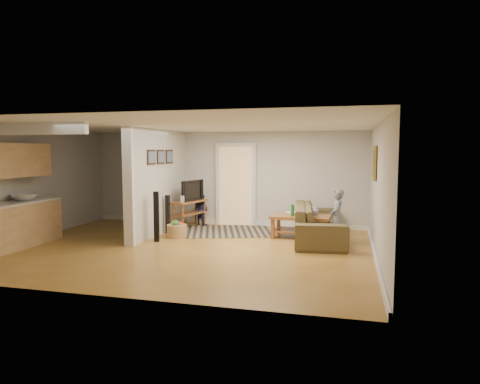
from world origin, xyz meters
name	(u,v)px	position (x,y,z in m)	size (l,w,h in m)	color
ground	(185,248)	(0.00, 0.00, 0.00)	(7.50, 7.50, 0.00)	brown
room_shell	(146,176)	(-1.07, 0.43, 1.46)	(7.54, 6.02, 2.52)	beige
area_rug	(226,231)	(0.28, 1.99, 0.01)	(2.32, 1.69, 0.01)	black
sofa	(319,240)	(2.60, 1.55, 0.00)	(2.70, 1.06, 0.79)	#3E351F
coffee_table	(302,220)	(2.20, 1.67, 0.41)	(1.37, 0.85, 0.78)	brown
tv_console	(190,203)	(-0.74, 2.19, 0.65)	(0.70, 1.21, 0.98)	brown
speaker_left	(156,217)	(-0.86, 0.47, 0.56)	(0.11, 0.11, 1.11)	black
speaker_right	(168,214)	(-1.00, 1.40, 0.47)	(0.09, 0.09, 0.93)	black
toy_basket	(177,230)	(-0.60, 1.00, 0.17)	(0.46, 0.46, 0.41)	olive
child	(336,244)	(3.00, 1.19, 0.00)	(0.43, 0.28, 1.18)	slate
toddler	(201,225)	(-0.60, 2.70, 0.00)	(0.41, 0.32, 0.84)	#1F2141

